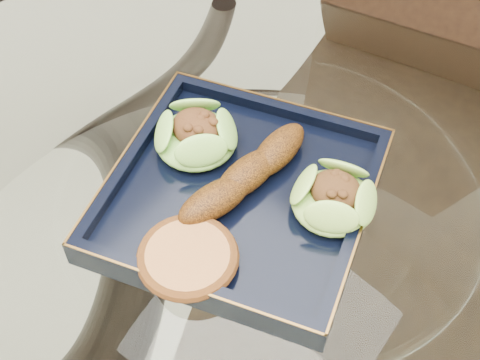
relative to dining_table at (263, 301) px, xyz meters
The scene contains 7 objects.
dining_table is the anchor object (origin of this frame).
dining_chair 0.32m from the dining_table, 84.06° to the left, with size 0.46×0.46×0.92m.
navy_plate 0.18m from the dining_table, behind, with size 0.27×0.27×0.02m, color black.
lettuce_wrap_left 0.23m from the dining_table, 166.90° to the left, with size 0.09×0.09×0.03m, color #53962B.
lettuce_wrap_right 0.21m from the dining_table, 44.03° to the left, with size 0.09×0.09×0.03m, color olive.
roasted_plantain 0.21m from the dining_table, 154.98° to the left, with size 0.18×0.04×0.03m, color #5B2F09.
crumb_patty 0.22m from the dining_table, 106.11° to the right, with size 0.09×0.09×0.02m, color #B2733B.
Camera 1 is at (0.23, -0.34, 1.34)m, focal length 50.00 mm.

